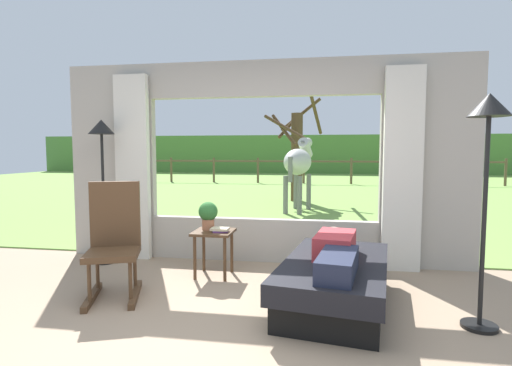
{
  "coord_description": "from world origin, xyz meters",
  "views": [
    {
      "loc": [
        0.75,
        -2.75,
        1.42
      ],
      "look_at": [
        0.0,
        1.8,
        1.05
      ],
      "focal_mm": 27.92,
      "sensor_mm": 36.0,
      "label": 1
    }
  ],
  "objects_px": {
    "rocking_chair": "(114,241)",
    "floor_lamp_left": "(102,148)",
    "potted_plant": "(208,214)",
    "side_table": "(214,239)",
    "recliner_sofa": "(335,282)",
    "reclining_person": "(336,251)",
    "pasture_tree": "(297,151)",
    "book_stack": "(220,230)",
    "horse": "(299,162)",
    "floor_lamp_right": "(488,140)"
  },
  "relations": [
    {
      "from": "rocking_chair",
      "to": "floor_lamp_left",
      "type": "bearing_deg",
      "value": 104.56
    },
    {
      "from": "potted_plant",
      "to": "side_table",
      "type": "bearing_deg",
      "value": -36.87
    },
    {
      "from": "recliner_sofa",
      "to": "floor_lamp_left",
      "type": "xyz_separation_m",
      "value": [
        -2.86,
        0.96,
        1.24
      ]
    },
    {
      "from": "reclining_person",
      "to": "rocking_chair",
      "type": "height_order",
      "value": "rocking_chair"
    },
    {
      "from": "reclining_person",
      "to": "side_table",
      "type": "height_order",
      "value": "reclining_person"
    },
    {
      "from": "side_table",
      "to": "recliner_sofa",
      "type": "bearing_deg",
      "value": -26.04
    },
    {
      "from": "side_table",
      "to": "pasture_tree",
      "type": "xyz_separation_m",
      "value": [
        0.51,
        6.81,
        0.99
      ]
    },
    {
      "from": "book_stack",
      "to": "horse",
      "type": "height_order",
      "value": "horse"
    },
    {
      "from": "side_table",
      "to": "pasture_tree",
      "type": "relative_size",
      "value": 0.18
    },
    {
      "from": "potted_plant",
      "to": "pasture_tree",
      "type": "relative_size",
      "value": 0.11
    },
    {
      "from": "reclining_person",
      "to": "horse",
      "type": "distance_m",
      "value": 5.73
    },
    {
      "from": "horse",
      "to": "pasture_tree",
      "type": "bearing_deg",
      "value": 107.3
    },
    {
      "from": "reclining_person",
      "to": "pasture_tree",
      "type": "relative_size",
      "value": 0.49
    },
    {
      "from": "recliner_sofa",
      "to": "side_table",
      "type": "height_order",
      "value": "side_table"
    },
    {
      "from": "recliner_sofa",
      "to": "pasture_tree",
      "type": "relative_size",
      "value": 0.63
    },
    {
      "from": "horse",
      "to": "potted_plant",
      "type": "bearing_deg",
      "value": -86.69
    },
    {
      "from": "floor_lamp_left",
      "to": "floor_lamp_right",
      "type": "relative_size",
      "value": 0.97
    },
    {
      "from": "side_table",
      "to": "floor_lamp_left",
      "type": "relative_size",
      "value": 0.29
    },
    {
      "from": "book_stack",
      "to": "floor_lamp_right",
      "type": "xyz_separation_m",
      "value": [
        2.38,
        -0.9,
        0.96
      ]
    },
    {
      "from": "rocking_chair",
      "to": "book_stack",
      "type": "bearing_deg",
      "value": 18.15
    },
    {
      "from": "rocking_chair",
      "to": "potted_plant",
      "type": "xyz_separation_m",
      "value": [
        0.72,
        0.81,
        0.16
      ]
    },
    {
      "from": "rocking_chair",
      "to": "side_table",
      "type": "relative_size",
      "value": 2.15
    },
    {
      "from": "recliner_sofa",
      "to": "potted_plant",
      "type": "height_order",
      "value": "potted_plant"
    },
    {
      "from": "recliner_sofa",
      "to": "side_table",
      "type": "distance_m",
      "value": 1.5
    },
    {
      "from": "rocking_chair",
      "to": "book_stack",
      "type": "xyz_separation_m",
      "value": [
        0.89,
        0.69,
        -0.0
      ]
    },
    {
      "from": "reclining_person",
      "to": "rocking_chair",
      "type": "xyz_separation_m",
      "value": [
        -2.14,
        -0.05,
        0.02
      ]
    },
    {
      "from": "recliner_sofa",
      "to": "reclining_person",
      "type": "relative_size",
      "value": 1.27
    },
    {
      "from": "floor_lamp_left",
      "to": "pasture_tree",
      "type": "bearing_deg",
      "value": 72.68
    },
    {
      "from": "reclining_person",
      "to": "recliner_sofa",
      "type": "bearing_deg",
      "value": 99.33
    },
    {
      "from": "side_table",
      "to": "book_stack",
      "type": "relative_size",
      "value": 2.62
    },
    {
      "from": "potted_plant",
      "to": "rocking_chair",
      "type": "bearing_deg",
      "value": -131.7
    },
    {
      "from": "recliner_sofa",
      "to": "rocking_chair",
      "type": "relative_size",
      "value": 1.63
    },
    {
      "from": "rocking_chair",
      "to": "floor_lamp_left",
      "type": "height_order",
      "value": "floor_lamp_left"
    },
    {
      "from": "rocking_chair",
      "to": "floor_lamp_left",
      "type": "relative_size",
      "value": 0.62
    },
    {
      "from": "book_stack",
      "to": "potted_plant",
      "type": "bearing_deg",
      "value": 145.97
    },
    {
      "from": "side_table",
      "to": "pasture_tree",
      "type": "height_order",
      "value": "pasture_tree"
    },
    {
      "from": "side_table",
      "to": "floor_lamp_left",
      "type": "height_order",
      "value": "floor_lamp_left"
    },
    {
      "from": "recliner_sofa",
      "to": "horse",
      "type": "bearing_deg",
      "value": 106.04
    },
    {
      "from": "side_table",
      "to": "pasture_tree",
      "type": "distance_m",
      "value": 6.9
    },
    {
      "from": "horse",
      "to": "reclining_person",
      "type": "bearing_deg",
      "value": -71.25
    },
    {
      "from": "recliner_sofa",
      "to": "floor_lamp_right",
      "type": "height_order",
      "value": "floor_lamp_right"
    },
    {
      "from": "reclining_person",
      "to": "potted_plant",
      "type": "xyz_separation_m",
      "value": [
        -1.42,
        0.76,
        0.18
      ]
    },
    {
      "from": "book_stack",
      "to": "horse",
      "type": "relative_size",
      "value": 0.11
    },
    {
      "from": "potted_plant",
      "to": "horse",
      "type": "distance_m",
      "value": 4.98
    },
    {
      "from": "floor_lamp_right",
      "to": "horse",
      "type": "xyz_separation_m",
      "value": [
        -1.79,
        5.91,
        -0.35
      ]
    },
    {
      "from": "rocking_chair",
      "to": "pasture_tree",
      "type": "relative_size",
      "value": 0.38
    },
    {
      "from": "side_table",
      "to": "pasture_tree",
      "type": "bearing_deg",
      "value": 85.73
    },
    {
      "from": "potted_plant",
      "to": "pasture_tree",
      "type": "distance_m",
      "value": 6.81
    },
    {
      "from": "reclining_person",
      "to": "floor_lamp_right",
      "type": "relative_size",
      "value": 0.77
    },
    {
      "from": "recliner_sofa",
      "to": "pasture_tree",
      "type": "distance_m",
      "value": 7.6
    }
  ]
}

